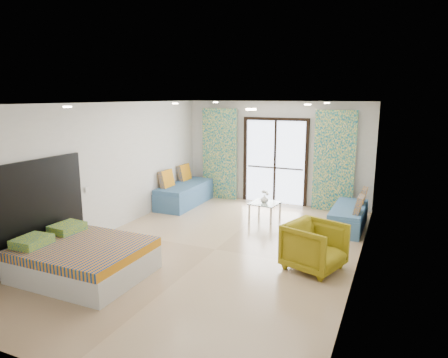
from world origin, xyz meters
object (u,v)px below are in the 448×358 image
at_px(coffee_table, 265,204).
at_px(armchair, 315,244).
at_px(bed, 83,259).
at_px(daybed_right, 349,216).
at_px(daybed_left, 185,193).

distance_m(coffee_table, armchair, 2.77).
distance_m(bed, daybed_right, 5.51).
bearing_deg(daybed_right, bed, -130.05).
distance_m(daybed_left, daybed_right, 4.24).
xyz_separation_m(bed, coffee_table, (1.73, 3.99, 0.09)).
distance_m(bed, daybed_left, 4.46).
height_order(daybed_right, coffee_table, daybed_right).
distance_m(daybed_left, coffee_table, 2.41).
relative_size(bed, daybed_left, 0.95).
bearing_deg(coffee_table, daybed_right, 5.59).
xyz_separation_m(daybed_left, coffee_table, (2.37, -0.42, 0.06)).
height_order(bed, daybed_left, daybed_left).
relative_size(coffee_table, armchair, 0.82).
bearing_deg(daybed_left, armchair, -34.86).
bearing_deg(bed, daybed_left, 98.27).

